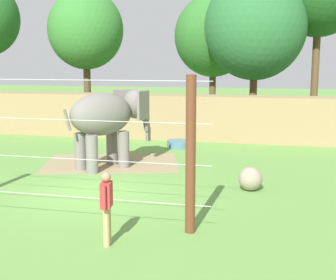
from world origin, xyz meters
The scene contains 11 objects.
ground_plane centered at (0.00, 0.00, 0.00)m, with size 120.00×120.00×0.00m, color #609342.
dirt_patch centered at (-0.97, 4.23, 0.00)m, with size 5.26×3.68×0.01m, color #937F5B.
embankment_wall centered at (0.00, 10.76, 1.15)m, with size 36.00×1.80×2.30m, color #997F56.
elephant centered at (-0.79, 3.48, 1.95)m, with size 2.98×3.54×2.95m.
enrichment_ball centered at (4.70, 1.43, 0.38)m, with size 0.76×0.76×0.76m, color gray.
cable_fence centered at (0.00, -2.58, 1.88)m, with size 8.01×0.24×3.74m.
zookeeper centered at (1.86, -3.76, 0.93)m, with size 0.27×0.58×1.67m.
water_tub centered at (0.98, 8.11, 0.18)m, with size 1.10×1.10×0.35m.
tree_far_left centered at (4.06, 15.09, 6.05)m, with size 5.94×5.94×9.18m.
tree_behind_wall centered at (-6.19, 14.21, 5.96)m, with size 4.64×4.64×8.42m.
tree_right_of_centre centered at (1.18, 18.28, 5.72)m, with size 5.18×5.18×8.46m.
Camera 1 is at (5.38, -12.86, 4.02)m, focal length 49.06 mm.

